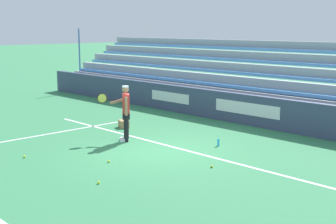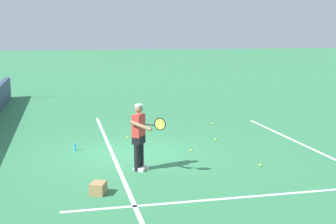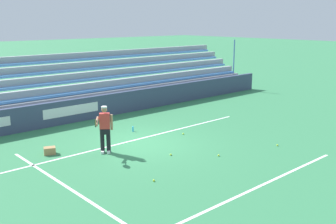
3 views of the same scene
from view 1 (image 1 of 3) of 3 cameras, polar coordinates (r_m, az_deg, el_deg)
The scene contains 11 objects.
ground_plane at distance 13.39m, azimuth -0.77°, elevation -4.71°, with size 160.00×160.00×0.00m, color #337A4C.
court_baseline_white at distance 13.72m, azimuth 0.76°, elevation -4.32°, with size 12.00×0.10×0.01m, color white.
back_wall_sponsor_board at distance 16.76m, azimuth 11.01°, elevation 0.08°, with size 26.71×0.25×1.10m.
bleacher_stand at distance 18.57m, azimuth 15.03°, elevation 1.56°, with size 25.37×3.20×3.40m.
tennis_player at distance 14.38m, azimuth -5.26°, elevation -0.05°, with size 0.98×0.80×1.71m.
ball_box_cardboard at distance 16.46m, azimuth -5.42°, elevation -1.44°, with size 0.40×0.30×0.26m, color #A87F51.
tennis_ball_toward_net at distance 12.30m, azimuth -7.25°, elevation -5.99°, with size 0.07×0.07×0.07m, color #CCE533.
tennis_ball_on_baseline at distance 11.83m, azimuth 5.36°, elevation -6.61°, with size 0.07×0.07×0.07m, color #CCE533.
tennis_ball_far_left at distance 13.21m, azimuth -17.10°, elevation -5.23°, with size 0.07×0.07×0.07m, color #CCE533.
tennis_ball_stray_back at distance 10.71m, azimuth -8.47°, elevation -8.50°, with size 0.07×0.07×0.07m, color #CCE533.
water_bottle at distance 13.93m, azimuth 6.15°, elevation -3.71°, with size 0.07×0.07×0.22m, color #33B2E5.
Camera 1 is at (-9.45, 8.83, 3.46)m, focal length 50.00 mm.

